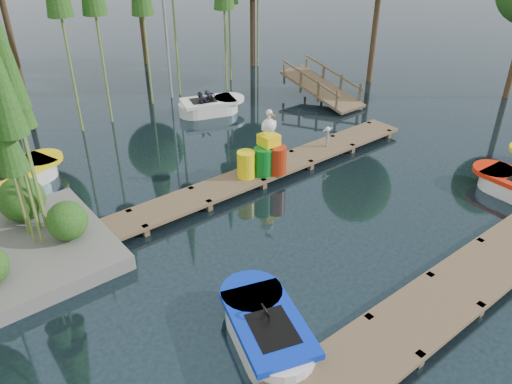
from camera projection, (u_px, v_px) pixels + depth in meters
ground_plane at (253, 242)px, 13.07m from camera, size 90.00×90.00×0.00m
near_dock at (393, 337)px, 9.92m from camera, size 18.00×1.50×0.50m
far_dock at (228, 186)px, 15.17m from camera, size 15.00×1.20×0.50m
ramp at (321, 88)px, 22.00m from camera, size 1.50×3.94×1.49m
boat_blue at (267, 331)px, 9.98m from camera, size 2.15×3.19×0.99m
boat_yellow_far at (19, 176)px, 15.55m from camera, size 3.10×2.09×1.42m
boat_white_far at (210, 106)px, 20.82m from camera, size 3.06×2.06×1.33m
yellow_barrel at (246, 164)px, 15.31m from camera, size 0.56×0.56×0.84m
drum_cluster at (270, 153)px, 15.57m from camera, size 1.18×1.08×2.04m
seagull_post at (328, 133)px, 17.19m from camera, size 0.46×0.25×0.73m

